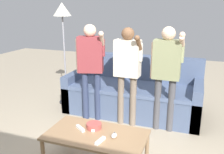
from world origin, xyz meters
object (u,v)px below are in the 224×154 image
object	(u,v)px
coffee_table	(96,138)
snack_bowl	(94,126)
game_remote_nunchuk	(114,135)
couch	(133,94)
player_left	(91,62)
player_right	(166,67)
floor_lamp	(63,19)
player_center	(128,66)
game_remote_wand_near	(100,141)
game_remote_wand_far	(80,128)
game_remote_wand_spare	(93,127)

from	to	relation	value
coffee_table	snack_bowl	size ratio (longest dim) A/B	6.33
game_remote_nunchuk	couch	bearing A→B (deg)	97.88
player_left	player_right	distance (m)	1.12
floor_lamp	player_left	world-z (taller)	floor_lamp
player_left	player_center	size ratio (longest dim) A/B	1.02
snack_bowl	player_right	world-z (taller)	player_right
snack_bowl	game_remote_wand_near	bearing A→B (deg)	-54.32
player_left	snack_bowl	bearing A→B (deg)	-64.09
coffee_table	player_right	bearing A→B (deg)	63.39
game_remote_wand_far	game_remote_wand_spare	xyz separation A→B (m)	(0.12, 0.07, -0.00)
couch	game_remote_wand_far	size ratio (longest dim) A/B	14.84
player_right	game_remote_wand_spare	distance (m)	1.32
couch	game_remote_nunchuk	xyz separation A→B (m)	(0.22, -1.62, 0.12)
game_remote_wand_near	game_remote_wand_far	distance (m)	0.35
floor_lamp	game_remote_wand_spare	bearing A→B (deg)	-51.01
player_right	player_left	bearing A→B (deg)	-178.36
snack_bowl	player_right	bearing A→B (deg)	57.95
couch	coffee_table	world-z (taller)	couch
game_remote_wand_spare	player_center	bearing A→B (deg)	84.30
snack_bowl	player_right	size ratio (longest dim) A/B	0.12
couch	floor_lamp	bearing A→B (deg)	-178.41
game_remote_nunchuk	player_center	bearing A→B (deg)	99.61
game_remote_nunchuk	player_center	distance (m)	1.23
snack_bowl	player_right	distance (m)	1.30
game_remote_wand_near	game_remote_wand_far	world-z (taller)	same
couch	game_remote_wand_spare	distance (m)	1.52
game_remote_wand_spare	game_remote_wand_near	bearing A→B (deg)	-51.30
floor_lamp	player_left	size ratio (longest dim) A/B	1.21
floor_lamp	couch	bearing A→B (deg)	1.59
game_remote_wand_spare	coffee_table	bearing A→B (deg)	-49.32
game_remote_nunchuk	game_remote_wand_far	xyz separation A→B (m)	(-0.41, 0.03, -0.01)
player_left	game_remote_wand_spare	xyz separation A→B (m)	(0.47, -1.00, -0.51)
game_remote_nunchuk	game_remote_wand_near	world-z (taller)	game_remote_nunchuk
snack_bowl	game_remote_wand_spare	xyz separation A→B (m)	(-0.01, -0.01, -0.01)
snack_bowl	player_center	size ratio (longest dim) A/B	0.12
game_remote_wand_near	game_remote_wand_spare	distance (m)	0.30
snack_bowl	player_left	bearing A→B (deg)	115.91
game_remote_nunchuk	player_right	world-z (taller)	player_right
player_left	game_remote_wand_near	distance (m)	1.49
game_remote_wand_near	game_remote_wand_spare	xyz separation A→B (m)	(-0.19, 0.24, -0.00)
snack_bowl	game_remote_nunchuk	distance (m)	0.30
couch	player_left	size ratio (longest dim) A/B	1.47
game_remote_nunchuk	game_remote_wand_near	distance (m)	0.17
floor_lamp	player_right	distance (m)	1.99
snack_bowl	game_remote_nunchuk	size ratio (longest dim) A/B	1.94
player_center	floor_lamp	bearing A→B (deg)	160.33
player_center	game_remote_wand_spare	size ratio (longest dim) A/B	9.17
snack_bowl	floor_lamp	size ratio (longest dim) A/B	0.10
coffee_table	game_remote_wand_far	xyz separation A→B (m)	(-0.20, 0.03, 0.06)
player_center	game_remote_wand_spare	bearing A→B (deg)	-95.70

